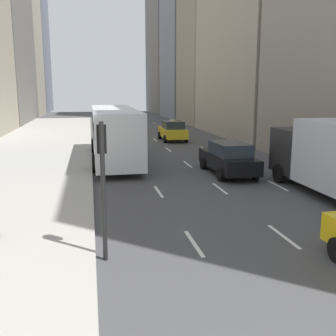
{
  "coord_description": "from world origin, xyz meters",
  "views": [
    {
      "loc": [
        -3.01,
        -2.35,
        4.35
      ],
      "look_at": [
        0.05,
        13.15,
        1.21
      ],
      "focal_mm": 42.0,
      "sensor_mm": 36.0,
      "label": 1
    }
  ],
  "objects_px": {
    "sedan_black_near": "(228,158)",
    "traffic_light_pole": "(103,169)",
    "taxi_lead": "(132,124)",
    "city_bus": "(114,132)",
    "taxi_second": "(173,131)"
  },
  "relations": [
    {
      "from": "sedan_black_near",
      "to": "traffic_light_pole",
      "type": "bearing_deg",
      "value": -125.75
    },
    {
      "from": "sedan_black_near",
      "to": "traffic_light_pole",
      "type": "height_order",
      "value": "traffic_light_pole"
    },
    {
      "from": "taxi_second",
      "to": "traffic_light_pole",
      "type": "relative_size",
      "value": 1.22
    },
    {
      "from": "city_bus",
      "to": "traffic_light_pole",
      "type": "distance_m",
      "value": 14.63
    },
    {
      "from": "taxi_lead",
      "to": "traffic_light_pole",
      "type": "distance_m",
      "value": 30.98
    },
    {
      "from": "taxi_second",
      "to": "traffic_light_pole",
      "type": "xyz_separation_m",
      "value": [
        -6.75,
        -23.63,
        1.53
      ]
    },
    {
      "from": "sedan_black_near",
      "to": "taxi_second",
      "type": "bearing_deg",
      "value": 90.0
    },
    {
      "from": "taxi_second",
      "to": "traffic_light_pole",
      "type": "bearing_deg",
      "value": -105.95
    },
    {
      "from": "taxi_second",
      "to": "city_bus",
      "type": "relative_size",
      "value": 0.38
    },
    {
      "from": "taxi_lead",
      "to": "sedan_black_near",
      "type": "bearing_deg",
      "value": -82.52
    },
    {
      "from": "taxi_second",
      "to": "sedan_black_near",
      "type": "height_order",
      "value": "taxi_second"
    },
    {
      "from": "taxi_lead",
      "to": "traffic_light_pole",
      "type": "relative_size",
      "value": 1.22
    },
    {
      "from": "taxi_lead",
      "to": "sedan_black_near",
      "type": "distance_m",
      "value": 21.5
    },
    {
      "from": "taxi_second",
      "to": "traffic_light_pole",
      "type": "height_order",
      "value": "traffic_light_pole"
    },
    {
      "from": "taxi_second",
      "to": "sedan_black_near",
      "type": "xyz_separation_m",
      "value": [
        0.0,
        -14.25,
        -0.01
      ]
    }
  ]
}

